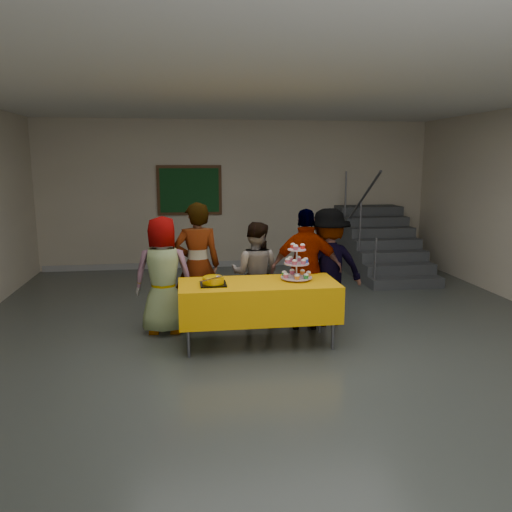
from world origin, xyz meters
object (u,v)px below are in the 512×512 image
(schoolchild_b, at_px, (197,265))
(noticeboard, at_px, (189,190))
(schoolchild_a, at_px, (163,275))
(schoolchild_e, at_px, (328,267))
(schoolchild_c, at_px, (255,274))
(cupcake_stand, at_px, (297,266))
(staircase, at_px, (377,247))
(bear_cake, at_px, (213,280))
(schoolchild_d, at_px, (306,270))
(bake_table, at_px, (258,300))

(schoolchild_b, distance_m, noticeboard, 3.85)
(schoolchild_a, height_order, schoolchild_e, schoolchild_e)
(schoolchild_c, xyz_separation_m, schoolchild_e, (0.96, -0.13, 0.09))
(cupcake_stand, bearing_deg, noticeboard, 104.99)
(schoolchild_a, height_order, staircase, staircase)
(bear_cake, relative_size, schoolchild_e, 0.23)
(schoolchild_d, height_order, schoolchild_e, schoolchild_d)
(bake_table, distance_m, schoolchild_b, 1.08)
(bake_table, height_order, cupcake_stand, cupcake_stand)
(schoolchild_a, xyz_separation_m, noticeboard, (0.41, 3.95, 0.84))
(schoolchild_e, bearing_deg, staircase, -129.92)
(schoolchild_d, distance_m, noticeboard, 4.37)
(schoolchild_e, bearing_deg, noticeboard, -73.73)
(schoolchild_e, bearing_deg, schoolchild_c, -15.74)
(schoolchild_b, bearing_deg, bake_table, 129.40)
(noticeboard, bearing_deg, schoolchild_d, -70.52)
(schoolchild_c, relative_size, staircase, 0.58)
(bake_table, relative_size, schoolchild_c, 1.34)
(cupcake_stand, height_order, staircase, staircase)
(schoolchild_d, height_order, staircase, staircase)
(cupcake_stand, relative_size, schoolchild_d, 0.28)
(bear_cake, height_order, schoolchild_c, schoolchild_c)
(schoolchild_c, distance_m, schoolchild_d, 0.69)
(bear_cake, relative_size, schoolchild_a, 0.24)
(schoolchild_c, relative_size, schoolchild_e, 0.89)
(cupcake_stand, relative_size, staircase, 0.19)
(bear_cake, bearing_deg, bake_table, 4.57)
(schoolchild_b, bearing_deg, staircase, -143.47)
(staircase, bearing_deg, schoolchild_e, -121.99)
(staircase, bearing_deg, cupcake_stand, -124.31)
(bear_cake, xyz_separation_m, noticeboard, (-0.19, 4.59, 0.77))
(schoolchild_e, bearing_deg, bear_cake, 15.20)
(bear_cake, height_order, schoolchild_d, schoolchild_d)
(schoolchild_d, distance_m, staircase, 3.94)
(schoolchild_c, bearing_deg, schoolchild_a, 28.82)
(bear_cake, xyz_separation_m, schoolchild_c, (0.61, 0.81, -0.13))
(staircase, bearing_deg, schoolchild_c, -134.40)
(schoolchild_a, bearing_deg, schoolchild_b, -152.72)
(cupcake_stand, relative_size, schoolchild_b, 0.27)
(schoolchild_d, bearing_deg, schoolchild_b, -3.91)
(bake_table, relative_size, noticeboard, 1.45)
(schoolchild_e, xyz_separation_m, noticeboard, (-1.76, 3.92, 0.81))
(cupcake_stand, xyz_separation_m, schoolchild_e, (0.56, 0.56, -0.15))
(schoolchild_c, distance_m, staircase, 4.14)
(schoolchild_c, height_order, staircase, staircase)
(cupcake_stand, bearing_deg, bear_cake, -173.75)
(schoolchild_d, bearing_deg, staircase, -117.60)
(bake_table, distance_m, schoolchild_a, 1.30)
(bake_table, relative_size, schoolchild_a, 1.24)
(schoolchild_b, height_order, noticeboard, noticeboard)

